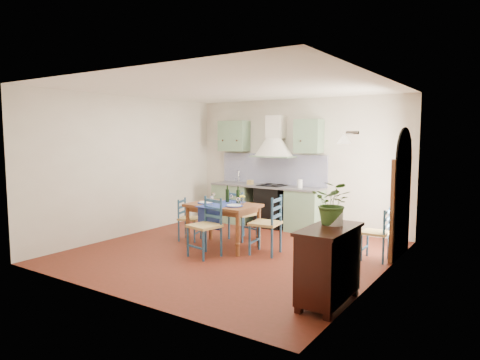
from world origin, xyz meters
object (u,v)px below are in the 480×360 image
object	(u,v)px
sideboard	(328,262)
dining_table	(223,209)
chair_near	(206,226)
potted_plant	(333,203)

from	to	relation	value
sideboard	dining_table	bearing A→B (deg)	151.32
chair_near	dining_table	bearing A→B (deg)	99.13
sideboard	chair_near	bearing A→B (deg)	162.41
dining_table	sideboard	size ratio (longest dim) A/B	1.18
dining_table	potted_plant	xyz separation A→B (m)	(2.56, -1.25, 0.51)
chair_near	sideboard	size ratio (longest dim) A/B	0.94
dining_table	chair_near	bearing A→B (deg)	-80.87
sideboard	potted_plant	world-z (taller)	potted_plant
dining_table	potted_plant	distance (m)	2.90
chair_near	sideboard	bearing A→B (deg)	-17.59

